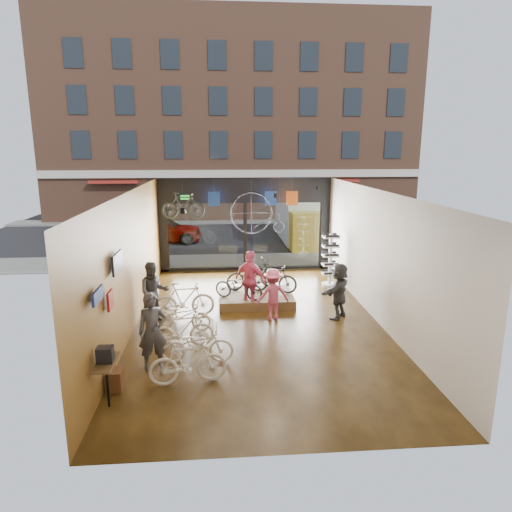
{
  "coord_description": "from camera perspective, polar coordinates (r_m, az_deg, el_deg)",
  "views": [
    {
      "loc": [
        -1.04,
        -12.51,
        4.92
      ],
      "look_at": [
        0.08,
        1.4,
        1.65
      ],
      "focal_mm": 32.0,
      "sensor_mm": 36.0,
      "label": 1
    }
  ],
  "objects": [
    {
      "name": "wall_right",
      "position": [
        13.65,
        15.04,
        -0.04
      ],
      "size": [
        0.04,
        12.0,
        3.8
      ],
      "primitive_type": "cube",
      "color": "beige",
      "rests_on": "ground"
    },
    {
      "name": "sunglasses_rack",
      "position": [
        16.8,
        9.26,
        -0.51
      ],
      "size": [
        0.68,
        0.61,
        1.97
      ],
      "primitive_type": null,
      "rotation": [
        0.0,
        0.0,
        -0.26
      ],
      "color": "white",
      "rests_on": "ground_plane"
    },
    {
      "name": "floor_bike_3",
      "position": [
        11.77,
        -9.24,
        -9.1
      ],
      "size": [
        1.67,
        0.69,
        0.97
      ],
      "primitive_type": "imported",
      "rotation": [
        0.0,
        0.0,
        1.72
      ],
      "color": "silver",
      "rests_on": "ground_plane"
    },
    {
      "name": "storefront",
      "position": [
        18.78,
        -1.38,
        3.95
      ],
      "size": [
        7.0,
        0.26,
        3.8
      ],
      "primitive_type": null,
      "color": "black",
      "rests_on": "ground"
    },
    {
      "name": "wall_back",
      "position": [
        7.23,
        4.2,
        -11.52
      ],
      "size": [
        7.0,
        0.04,
        3.8
      ],
      "primitive_type": "cube",
      "color": "beige",
      "rests_on": "ground"
    },
    {
      "name": "street_road",
      "position": [
        27.96,
        -2.41,
        3.04
      ],
      "size": [
        30.0,
        18.0,
        0.02
      ],
      "primitive_type": "cube",
      "color": "black",
      "rests_on": "ground"
    },
    {
      "name": "ceiling",
      "position": [
        12.6,
        0.15,
        8.19
      ],
      "size": [
        7.0,
        12.0,
        0.04
      ],
      "primitive_type": "cube",
      "color": "black",
      "rests_on": "ground"
    },
    {
      "name": "customer_1",
      "position": [
        13.52,
        -12.66,
        -4.45
      ],
      "size": [
        1.01,
        0.87,
        1.79
      ],
      "primitive_type": "imported",
      "rotation": [
        0.0,
        0.0,
        0.25
      ],
      "color": "#3F3F44",
      "rests_on": "ground_plane"
    },
    {
      "name": "wall_merch",
      "position": [
        9.98,
        -18.03,
        -8.74
      ],
      "size": [
        0.4,
        2.4,
        2.6
      ],
      "primitive_type": null,
      "color": "navy",
      "rests_on": "wall_left"
    },
    {
      "name": "hung_bike",
      "position": [
        16.88,
        -9.12,
        6.25
      ],
      "size": [
        1.62,
        0.6,
        0.95
      ],
      "primitive_type": "imported",
      "rotation": [
        0.0,
        0.0,
        1.47
      ],
      "color": "black",
      "rests_on": "ceiling"
    },
    {
      "name": "jersey_right",
      "position": [
        18.03,
        4.53,
        7.21
      ],
      "size": [
        0.45,
        0.03,
        0.55
      ],
      "primitive_type": "cube",
      "color": "#CC5919",
      "rests_on": "ceiling"
    },
    {
      "name": "floor_bike_4",
      "position": [
        12.92,
        -9.22,
        -7.34
      ],
      "size": [
        1.7,
        0.86,
        0.85
      ],
      "primitive_type": "imported",
      "rotation": [
        0.0,
        0.0,
        1.38
      ],
      "color": "silver",
      "rests_on": "ground_plane"
    },
    {
      "name": "jersey_mid",
      "position": [
        17.92,
        1.87,
        7.21
      ],
      "size": [
        0.45,
        0.03,
        0.55
      ],
      "primitive_type": "cube",
      "color": "#1E3F99",
      "rests_on": "ceiling"
    },
    {
      "name": "display_bike_left",
      "position": [
        14.39,
        -2.18,
        -3.78
      ],
      "size": [
        1.68,
        1.17,
        0.84
      ],
      "primitive_type": "imported",
      "rotation": [
        0.0,
        0.0,
        1.14
      ],
      "color": "black",
      "rests_on": "display_platform"
    },
    {
      "name": "customer_2",
      "position": [
        14.22,
        -0.7,
        -3.05
      ],
      "size": [
        1.16,
        1.03,
        1.88
      ],
      "primitive_type": "imported",
      "rotation": [
        0.0,
        0.0,
        2.49
      ],
      "color": "#CC4C72",
      "rests_on": "ground_plane"
    },
    {
      "name": "floor_bike_5",
      "position": [
        13.84,
        -8.93,
        -5.43
      ],
      "size": [
        1.84,
        0.72,
        1.08
      ],
      "primitive_type": "imported",
      "rotation": [
        0.0,
        0.0,
        1.69
      ],
      "color": "silver",
      "rests_on": "ground_plane"
    },
    {
      "name": "ground_plane",
      "position": [
        13.49,
        0.14,
        -8.28
      ],
      "size": [
        7.0,
        12.0,
        0.04
      ],
      "primitive_type": "cube",
      "color": "black",
      "rests_on": "ground"
    },
    {
      "name": "jersey_left",
      "position": [
        17.81,
        -5.27,
        7.12
      ],
      "size": [
        0.45,
        0.03,
        0.55
      ],
      "primitive_type": "cube",
      "color": "#1E3F99",
      "rests_on": "ceiling"
    },
    {
      "name": "sidewalk_near",
      "position": [
        20.32,
        -1.54,
        -0.64
      ],
      "size": [
        30.0,
        2.4,
        0.12
      ],
      "primitive_type": "cube",
      "color": "slate",
      "rests_on": "ground"
    },
    {
      "name": "display_bike_mid",
      "position": [
        15.0,
        2.14,
        -2.81
      ],
      "size": [
        1.67,
        0.94,
        0.97
      ],
      "primitive_type": "imported",
      "rotation": [
        0.0,
        0.0,
        1.25
      ],
      "color": "black",
      "rests_on": "display_platform"
    },
    {
      "name": "display_bike_right",
      "position": [
        15.43,
        -0.48,
        -2.3
      ],
      "size": [
        2.0,
        1.3,
        0.99
      ],
      "primitive_type": "imported",
      "rotation": [
        0.0,
        0.0,
        1.94
      ],
      "color": "black",
      "rests_on": "display_platform"
    },
    {
      "name": "floor_bike_1",
      "position": [
        10.08,
        -8.53,
        -12.95
      ],
      "size": [
        1.72,
        0.71,
        1.0
      ],
      "primitive_type": "imported",
      "rotation": [
        0.0,
        0.0,
        1.71
      ],
      "color": "silver",
      "rests_on": "ground_plane"
    },
    {
      "name": "customer_3",
      "position": [
        13.4,
        2.11,
        -4.84
      ],
      "size": [
        1.09,
        0.75,
        1.54
      ],
      "primitive_type": "imported",
      "rotation": [
        0.0,
        0.0,
        3.34
      ],
      "color": "#CC4C72",
      "rests_on": "ground_plane"
    },
    {
      "name": "display_platform",
      "position": [
        15.03,
        -0.03,
        -5.3
      ],
      "size": [
        2.4,
        1.8,
        0.3
      ],
      "primitive_type": "cube",
      "color": "brown",
      "rests_on": "ground_plane"
    },
    {
      "name": "customer_0",
      "position": [
        10.72,
        -12.79,
        -9.17
      ],
      "size": [
        0.76,
        0.61,
        1.8
      ],
      "primitive_type": "imported",
      "rotation": [
        0.0,
        0.0,
        0.31
      ],
      "color": "#3F3F44",
      "rests_on": "ground_plane"
    },
    {
      "name": "exit_sign",
      "position": [
        18.53,
        -8.86,
        7.26
      ],
      "size": [
        0.35,
        0.06,
        0.18
      ],
      "primitive_type": "cube",
      "color": "#198C26",
      "rests_on": "storefront"
    },
    {
      "name": "floor_bike_2",
      "position": [
        10.99,
        -7.39,
        -10.91
      ],
      "size": [
        1.75,
        0.69,
        0.9
      ],
      "primitive_type": "imported",
      "rotation": [
        0.0,
        0.0,
        1.52
      ],
      "color": "silver",
      "rests_on": "ground_plane"
    },
    {
      "name": "penny_farthing",
      "position": [
        17.5,
        0.53,
        5.26
      ],
      "size": [
        2.02,
        0.06,
        1.61
      ],
      "primitive_type": null,
      "color": "black",
      "rests_on": "ceiling"
    },
    {
      "name": "box_truck",
      "position": [
        24.2,
        6.32,
        4.81
      ],
      "size": [
        2.41,
        7.22,
        2.84
      ],
      "primitive_type": null,
      "color": "silver",
      "rests_on": "street_road"
    },
    {
      "name": "customer_5",
      "position": [
        13.75,
        10.32,
        -4.28
      ],
      "size": [
        1.34,
        1.54,
        1.68
      ],
      "primitive_type": "imported",
      "rotation": [
        0.0,
        0.0,
        4.06
      ],
      "color": "#3F3F44",
      "rests_on": "ground_plane"
    },
    {
      "name": "wall_left",
      "position": [
        13.1,
        -15.38,
        -0.61
      ],
      "size": [
        0.04,
        12.0,
        3.8
      ],
      "primitive_type": "cube",
      "color": "olive",
      "rests_on": "ground"
    },
    {
      "name": "street_car",
      "position": [
        25.06,
        -11.91,
        3.34
      ],
      "size": [
        4.4,
        1.77,
        1.5
      ],
      "primitive_type": "imported",
      "rotation": [
        0.0,
        0.0,
        1.57
      ],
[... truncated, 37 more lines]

